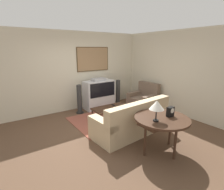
{
  "coord_description": "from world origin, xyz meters",
  "views": [
    {
      "loc": [
        -2.32,
        -3.61,
        2.12
      ],
      "look_at": [
        0.59,
        0.64,
        0.75
      ],
      "focal_mm": 28.0,
      "sensor_mm": 36.0,
      "label": 1
    }
  ],
  "objects": [
    {
      "name": "table_lamp",
      "position": [
        0.16,
        -1.5,
        1.08
      ],
      "size": [
        0.29,
        0.29,
        0.41
      ],
      "color": "black",
      "rests_on": "console_table"
    },
    {
      "name": "speaker_tower_right",
      "position": [
        1.56,
        1.64,
        0.46
      ],
      "size": [
        0.26,
        0.26,
        0.97
      ],
      "color": "black",
      "rests_on": "ground_plane"
    },
    {
      "name": "mantel_clock",
      "position": [
        0.59,
        -1.5,
        0.86
      ],
      "size": [
        0.15,
        0.1,
        0.2
      ],
      "color": "black",
      "rests_on": "console_table"
    },
    {
      "name": "remote",
      "position": [
        0.68,
        0.69,
        0.4
      ],
      "size": [
        0.06,
        0.16,
        0.02
      ],
      "color": "black",
      "rests_on": "coffee_table"
    },
    {
      "name": "speaker_tower_left",
      "position": [
        -0.05,
        1.64,
        0.46
      ],
      "size": [
        0.26,
        0.26,
        0.97
      ],
      "color": "black",
      "rests_on": "ground_plane"
    },
    {
      "name": "coffee_table",
      "position": [
        0.53,
        0.59,
        0.35
      ],
      "size": [
        1.15,
        0.56,
        0.39
      ],
      "color": "#3D2619",
      "rests_on": "ground_plane"
    },
    {
      "name": "area_rug",
      "position": [
        0.54,
        0.61,
        0.01
      ],
      "size": [
        2.35,
        1.68,
        0.01
      ],
      "color": "brown",
      "rests_on": "ground_plane"
    },
    {
      "name": "couch",
      "position": [
        0.44,
        -0.49,
        0.32
      ],
      "size": [
        2.08,
        1.01,
        0.9
      ],
      "rotation": [
        0.0,
        0.0,
        3.22
      ],
      "color": "#CCB289",
      "rests_on": "ground_plane"
    },
    {
      "name": "armchair",
      "position": [
        2.06,
        0.75,
        0.3
      ],
      "size": [
        0.87,
        0.94,
        0.93
      ],
      "rotation": [
        0.0,
        0.0,
        -1.49
      ],
      "color": "brown",
      "rests_on": "ground_plane"
    },
    {
      "name": "wall_back",
      "position": [
        0.02,
        2.13,
        1.36
      ],
      "size": [
        12.0,
        0.1,
        2.7
      ],
      "color": "beige",
      "rests_on": "ground_plane"
    },
    {
      "name": "wall_right",
      "position": [
        2.63,
        0.0,
        1.35
      ],
      "size": [
        0.06,
        12.0,
        2.7
      ],
      "color": "beige",
      "rests_on": "ground_plane"
    },
    {
      "name": "console_table",
      "position": [
        0.4,
        -1.45,
        0.69
      ],
      "size": [
        1.12,
        1.12,
        0.76
      ],
      "color": "#3D2619",
      "rests_on": "ground_plane"
    },
    {
      "name": "ground_plane",
      "position": [
        0.0,
        0.0,
        0.0
      ],
      "size": [
        12.0,
        12.0,
        0.0
      ],
      "primitive_type": "plane",
      "color": "brown"
    },
    {
      "name": "tv",
      "position": [
        0.76,
        1.7,
        0.52
      ],
      "size": [
        1.09,
        0.54,
        1.11
      ],
      "color": "silver",
      "rests_on": "ground_plane"
    }
  ]
}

